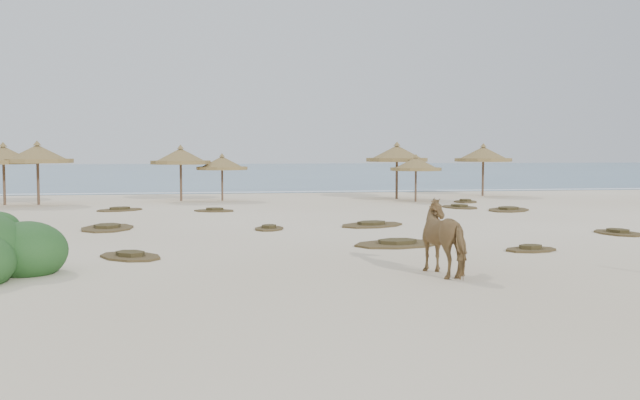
% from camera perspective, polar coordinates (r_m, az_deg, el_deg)
% --- Properties ---
extents(ground, '(160.00, 160.00, 0.00)m').
position_cam_1_polar(ground, '(20.73, 2.45, -3.56)').
color(ground, beige).
rests_on(ground, ground).
extents(ocean, '(200.00, 100.00, 0.01)m').
position_cam_1_polar(ocean, '(95.26, -6.69, 2.33)').
color(ocean, navy).
rests_on(ocean, ground).
extents(foam_line, '(70.00, 0.60, 0.01)m').
position_cam_1_polar(foam_line, '(46.40, -4.04, 0.62)').
color(foam_line, white).
rests_on(foam_line, ground).
extents(palapa_0, '(3.88, 3.88, 3.15)m').
position_cam_1_polar(palapa_0, '(38.79, -24.00, 3.23)').
color(palapa_0, brown).
rests_on(palapa_0, ground).
extents(palapa_1, '(4.37, 4.37, 3.22)m').
position_cam_1_polar(palapa_1, '(38.25, -21.68, 3.37)').
color(palapa_1, brown).
rests_on(palapa_1, ground).
extents(palapa_2, '(4.27, 4.27, 3.04)m').
position_cam_1_polar(palapa_2, '(39.07, -11.09, 3.38)').
color(palapa_2, brown).
rests_on(palapa_2, ground).
extents(palapa_3, '(3.29, 3.29, 2.57)m').
position_cam_1_polar(palapa_3, '(38.88, -7.84, 2.89)').
color(palapa_3, brown).
rests_on(palapa_3, ground).
extents(palapa_4, '(4.51, 4.51, 3.22)m').
position_cam_1_polar(palapa_4, '(40.11, 6.17, 3.65)').
color(palapa_4, brown).
rests_on(palapa_4, ground).
extents(palapa_5, '(2.88, 2.88, 2.53)m').
position_cam_1_polar(palapa_5, '(38.15, 7.68, 2.82)').
color(palapa_5, brown).
rests_on(palapa_5, ground).
extents(palapa_6, '(4.28, 4.28, 3.16)m').
position_cam_1_polar(palapa_6, '(43.68, 12.93, 3.53)').
color(palapa_6, brown).
rests_on(palapa_6, ground).
extents(horse, '(1.28, 2.09, 1.64)m').
position_cam_1_polar(horse, '(15.86, 10.23, -2.97)').
color(horse, olive).
rests_on(horse, ground).
extents(scrub_1, '(1.91, 2.80, 0.16)m').
position_cam_1_polar(scrub_1, '(25.81, -16.66, -2.12)').
color(scrub_1, brown).
rests_on(scrub_1, ground).
extents(scrub_2, '(1.33, 1.71, 0.16)m').
position_cam_1_polar(scrub_2, '(24.64, -4.10, -2.25)').
color(scrub_2, brown).
rests_on(scrub_2, ground).
extents(scrub_3, '(3.10, 2.74, 0.16)m').
position_cam_1_polar(scrub_3, '(25.82, 4.16, -1.96)').
color(scrub_3, brown).
rests_on(scrub_3, ground).
extents(scrub_4, '(1.46, 2.04, 0.16)m').
position_cam_1_polar(scrub_4, '(25.22, 22.75, -2.41)').
color(scrub_4, brown).
rests_on(scrub_4, ground).
extents(scrub_5, '(3.03, 3.21, 0.16)m').
position_cam_1_polar(scrub_5, '(33.42, 14.83, -0.73)').
color(scrub_5, brown).
rests_on(scrub_5, ground).
extents(scrub_6, '(2.60, 2.41, 0.16)m').
position_cam_1_polar(scrub_6, '(33.51, -15.73, -0.73)').
color(scrub_6, brown).
rests_on(scrub_6, ground).
extents(scrub_7, '(1.88, 2.46, 0.16)m').
position_cam_1_polar(scrub_7, '(34.44, 11.09, -0.53)').
color(scrub_7, brown).
rests_on(scrub_7, ground).
extents(scrub_9, '(3.04, 2.38, 0.16)m').
position_cam_1_polar(scrub_9, '(20.67, 6.21, -3.47)').
color(scrub_9, brown).
rests_on(scrub_9, ground).
extents(scrub_10, '(1.73, 2.15, 0.16)m').
position_cam_1_polar(scrub_10, '(38.23, 11.57, -0.10)').
color(scrub_10, brown).
rests_on(scrub_10, ground).
extents(scrub_11, '(2.23, 2.34, 0.16)m').
position_cam_1_polar(scrub_11, '(18.78, -14.93, -4.33)').
color(scrub_11, brown).
rests_on(scrub_11, ground).
extents(scrub_12, '(1.68, 1.26, 0.16)m').
position_cam_1_polar(scrub_12, '(20.23, 16.50, -3.77)').
color(scrub_12, brown).
rests_on(scrub_12, ground).
extents(scrub_13, '(2.10, 1.67, 0.16)m').
position_cam_1_polar(scrub_13, '(32.19, -8.46, -0.81)').
color(scrub_13, brown).
rests_on(scrub_13, ground).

